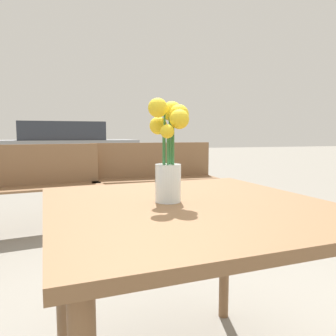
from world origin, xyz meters
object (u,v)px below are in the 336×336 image
(bench_middle, at_px, (154,178))
(bench_near, at_px, (11,186))
(table_front, at_px, (188,228))
(flower_vase, at_px, (169,150))
(parked_car, at_px, (63,146))

(bench_middle, bearing_deg, bench_near, -169.16)
(bench_middle, bearing_deg, table_front, -101.98)
(flower_vase, distance_m, bench_near, 2.48)
(table_front, height_order, bench_near, bench_near)
(flower_vase, height_order, bench_middle, flower_vase)
(table_front, xyz_separation_m, bench_near, (-0.91, 2.32, -0.17))
(table_front, bearing_deg, flower_vase, 151.88)
(flower_vase, bearing_deg, bench_middle, 76.61)
(bench_near, height_order, bench_middle, same)
(table_front, bearing_deg, bench_near, 111.33)
(bench_near, distance_m, parked_car, 6.21)
(parked_car, bearing_deg, bench_middle, -79.74)
(table_front, distance_m, bench_near, 2.49)
(bench_near, relative_size, bench_middle, 1.21)
(bench_middle, height_order, parked_car, parked_car)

